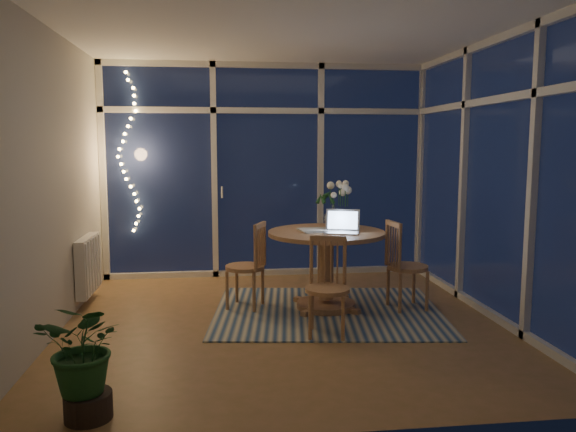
# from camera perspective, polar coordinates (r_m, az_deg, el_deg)

# --- Properties ---
(floor) EXTENTS (4.00, 4.00, 0.00)m
(floor) POSITION_cam_1_polar(r_m,az_deg,el_deg) (5.22, -0.10, -10.81)
(floor) COLOR olive
(floor) RESTS_ON ground
(ceiling) EXTENTS (4.00, 4.00, 0.00)m
(ceiling) POSITION_cam_1_polar(r_m,az_deg,el_deg) (5.06, -0.11, 18.45)
(ceiling) COLOR white
(ceiling) RESTS_ON wall_back
(wall_back) EXTENTS (4.00, 0.04, 2.60)m
(wall_back) POSITION_cam_1_polar(r_m,az_deg,el_deg) (6.96, -2.09, 4.62)
(wall_back) COLOR beige
(wall_back) RESTS_ON floor
(wall_front) EXTENTS (4.00, 0.04, 2.60)m
(wall_front) POSITION_cam_1_polar(r_m,az_deg,el_deg) (3.00, 4.49, 1.18)
(wall_front) COLOR beige
(wall_front) RESTS_ON floor
(wall_left) EXTENTS (0.04, 4.00, 2.60)m
(wall_left) POSITION_cam_1_polar(r_m,az_deg,el_deg) (5.13, -22.91, 3.13)
(wall_left) COLOR beige
(wall_left) RESTS_ON floor
(wall_right) EXTENTS (0.04, 4.00, 2.60)m
(wall_right) POSITION_cam_1_polar(r_m,az_deg,el_deg) (5.58, 20.79, 3.51)
(wall_right) COLOR beige
(wall_right) RESTS_ON floor
(window_wall_back) EXTENTS (4.00, 0.10, 2.60)m
(window_wall_back) POSITION_cam_1_polar(r_m,az_deg,el_deg) (6.92, -2.07, 4.60)
(window_wall_back) COLOR silver
(window_wall_back) RESTS_ON floor
(window_wall_right) EXTENTS (0.10, 4.00, 2.60)m
(window_wall_right) POSITION_cam_1_polar(r_m,az_deg,el_deg) (5.56, 20.43, 3.52)
(window_wall_right) COLOR silver
(window_wall_right) RESTS_ON floor
(radiator) EXTENTS (0.10, 0.70, 0.58)m
(radiator) POSITION_cam_1_polar(r_m,az_deg,el_deg) (6.10, -19.65, -4.70)
(radiator) COLOR white
(radiator) RESTS_ON wall_left
(fairy_lights) EXTENTS (0.24, 0.10, 1.85)m
(fairy_lights) POSITION_cam_1_polar(r_m,az_deg,el_deg) (6.89, -15.91, 6.19)
(fairy_lights) COLOR #FFCA66
(fairy_lights) RESTS_ON window_wall_back
(garden_patio) EXTENTS (12.00, 6.00, 0.10)m
(garden_patio) POSITION_cam_1_polar(r_m,az_deg,el_deg) (10.12, -0.70, -2.31)
(garden_patio) COLOR black
(garden_patio) RESTS_ON ground
(garden_fence) EXTENTS (11.00, 0.08, 1.80)m
(garden_fence) POSITION_cam_1_polar(r_m,az_deg,el_deg) (10.47, -3.74, 3.28)
(garden_fence) COLOR #381D14
(garden_fence) RESTS_ON ground
(neighbour_roof) EXTENTS (7.00, 3.00, 2.20)m
(neighbour_roof) POSITION_cam_1_polar(r_m,az_deg,el_deg) (13.47, -3.24, 9.69)
(neighbour_roof) COLOR #34383F
(neighbour_roof) RESTS_ON ground
(garden_shrubs) EXTENTS (0.90, 0.90, 0.90)m
(garden_shrubs) POSITION_cam_1_polar(r_m,az_deg,el_deg) (8.41, -8.33, -0.82)
(garden_shrubs) COLOR black
(garden_shrubs) RESTS_ON ground
(rug) EXTENTS (2.38, 2.00, 0.01)m
(rug) POSITION_cam_1_polar(r_m,az_deg,el_deg) (5.56, 4.05, -9.61)
(rug) COLOR #BAB397
(rug) RESTS_ON floor
(dining_table) EXTENTS (1.28, 1.28, 0.78)m
(dining_table) POSITION_cam_1_polar(r_m,az_deg,el_deg) (5.56, 3.89, -5.53)
(dining_table) COLOR #8E5B40
(dining_table) RESTS_ON floor
(chair_left) EXTENTS (0.53, 0.53, 0.88)m
(chair_left) POSITION_cam_1_polar(r_m,az_deg,el_deg) (5.58, -4.40, -4.98)
(chair_left) COLOR #8E5B40
(chair_left) RESTS_ON floor
(chair_right) EXTENTS (0.46, 0.46, 0.90)m
(chair_right) POSITION_cam_1_polar(r_m,az_deg,el_deg) (5.65, 12.08, -4.87)
(chair_right) COLOR #8E5B40
(chair_right) RESTS_ON floor
(chair_front) EXTENTS (0.47, 0.47, 0.85)m
(chair_front) POSITION_cam_1_polar(r_m,az_deg,el_deg) (4.77, 4.01, -7.21)
(chair_front) COLOR #8E5B40
(chair_front) RESTS_ON floor
(laptop) EXTENTS (0.40, 0.36, 0.24)m
(laptop) POSITION_cam_1_polar(r_m,az_deg,el_deg) (5.35, 5.47, -0.50)
(laptop) COLOR silver
(laptop) RESTS_ON dining_table
(flower_vase) EXTENTS (0.23, 0.23, 0.21)m
(flower_vase) POSITION_cam_1_polar(r_m,az_deg,el_deg) (5.83, 4.63, 0.00)
(flower_vase) COLOR white
(flower_vase) RESTS_ON dining_table
(bowl) EXTENTS (0.17, 0.17, 0.04)m
(bowl) POSITION_cam_1_polar(r_m,az_deg,el_deg) (5.69, 6.55, -1.07)
(bowl) COLOR silver
(bowl) RESTS_ON dining_table
(newspapers) EXTENTS (0.35, 0.27, 0.02)m
(newspapers) POSITION_cam_1_polar(r_m,az_deg,el_deg) (5.52, 2.72, -1.41)
(newspapers) COLOR beige
(newspapers) RESTS_ON dining_table
(phone) EXTENTS (0.12, 0.08, 0.01)m
(phone) POSITION_cam_1_polar(r_m,az_deg,el_deg) (5.45, 5.30, -1.58)
(phone) COLOR black
(phone) RESTS_ON dining_table
(potted_plant) EXTENTS (0.65, 0.61, 0.76)m
(potted_plant) POSITION_cam_1_polar(r_m,az_deg,el_deg) (3.59, -19.83, -13.35)
(potted_plant) COLOR #1A4920
(potted_plant) RESTS_ON floor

